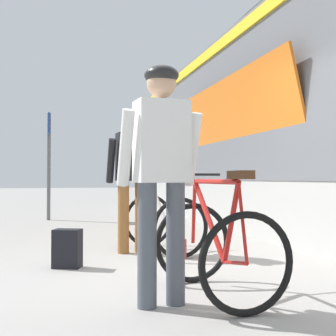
% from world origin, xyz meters
% --- Properties ---
extents(ground_plane, '(80.00, 80.00, 0.00)m').
position_xyz_m(ground_plane, '(0.00, 0.00, 0.00)').
color(ground_plane, '#A09E99').
extents(cyclist_near_in_dark, '(0.63, 0.34, 1.76)m').
position_xyz_m(cyclist_near_in_dark, '(-0.31, 1.11, 1.05)').
color(cyclist_near_in_dark, '#935B2D').
rests_on(cyclist_near_in_dark, ground).
extents(cyclist_far_in_white, '(0.63, 0.35, 1.76)m').
position_xyz_m(cyclist_far_in_white, '(-0.51, -1.23, 1.05)').
color(cyclist_far_in_white, '#4C515B').
rests_on(cyclist_far_in_white, ground).
extents(bicycle_near_silver, '(0.87, 1.17, 0.99)m').
position_xyz_m(bicycle_near_silver, '(0.08, 1.04, 0.40)').
color(bicycle_near_silver, black).
rests_on(bicycle_near_silver, ground).
extents(bicycle_far_red, '(0.77, 1.11, 0.99)m').
position_xyz_m(bicycle_far_red, '(-0.03, -1.11, 0.40)').
color(bicycle_far_red, black).
rests_on(bicycle_far_red, ground).
extents(backpack_on_platform, '(0.33, 0.27, 0.40)m').
position_xyz_m(backpack_on_platform, '(-1.12, 0.36, 0.20)').
color(backpack_on_platform, black).
rests_on(backpack_on_platform, ground).
extents(water_bottle_near_the_bikes, '(0.07, 0.07, 0.23)m').
position_xyz_m(water_bottle_near_the_bikes, '(0.19, 0.53, 0.11)').
color(water_bottle_near_the_bikes, red).
rests_on(water_bottle_near_the_bikes, ground).
extents(platform_sign_post, '(0.08, 0.70, 2.40)m').
position_xyz_m(platform_sign_post, '(-1.36, 5.88, 1.62)').
color(platform_sign_post, '#595B60').
rests_on(platform_sign_post, ground).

